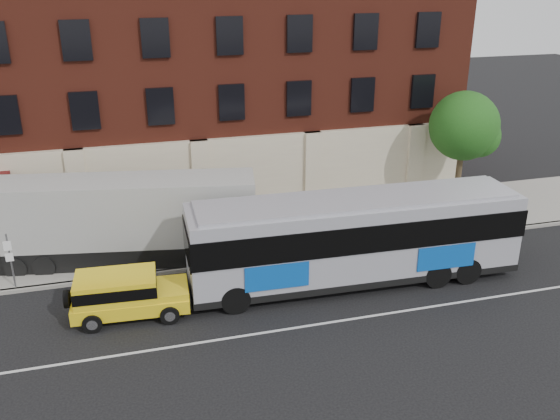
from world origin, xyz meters
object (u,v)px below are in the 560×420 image
object	(u,v)px
street_tree	(465,129)
yellow_suv	(124,293)
shipping_container	(122,222)
sign_pole	(10,258)
city_bus	(355,236)

from	to	relation	value
street_tree	yellow_suv	distance (m)	19.21
street_tree	shipping_container	bearing A→B (deg)	-173.90
sign_pole	street_tree	size ratio (longest dim) A/B	0.40
sign_pole	yellow_suv	distance (m)	5.34
city_bus	yellow_suv	distance (m)	9.33
city_bus	street_tree	bearing A→B (deg)	36.29
sign_pole	yellow_suv	xyz separation A→B (m)	(4.29, -3.16, -0.46)
sign_pole	street_tree	xyz separation A→B (m)	(22.04, 3.34, 2.96)
street_tree	yellow_suv	world-z (taller)	street_tree
sign_pole	city_bus	distance (m)	13.87
city_bus	shipping_container	bearing A→B (deg)	154.59
city_bus	shipping_container	distance (m)	10.13
city_bus	yellow_suv	size ratio (longest dim) A/B	2.99
sign_pole	shipping_container	distance (m)	4.66
street_tree	yellow_suv	xyz separation A→B (m)	(-17.75, -6.49, -3.41)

